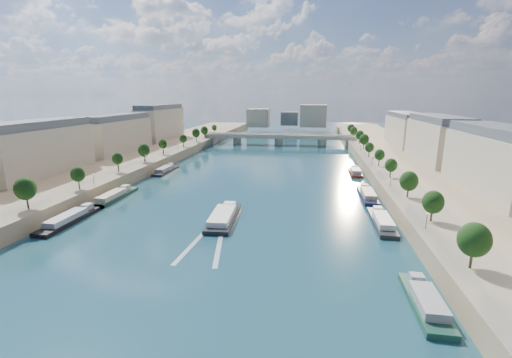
% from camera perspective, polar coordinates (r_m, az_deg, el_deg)
% --- Properties ---
extents(ground, '(700.00, 700.00, 0.00)m').
position_cam_1_polar(ground, '(145.06, -0.70, -0.82)').
color(ground, '#0D353B').
rests_on(ground, ground).
extents(quay_left, '(44.00, 520.00, 5.00)m').
position_cam_1_polar(quay_left, '(171.94, -25.07, 1.05)').
color(quay_left, '#9E8460').
rests_on(quay_left, ground).
extents(quay_right, '(44.00, 520.00, 5.00)m').
position_cam_1_polar(quay_right, '(150.13, 27.49, -0.92)').
color(quay_right, '#9E8460').
rests_on(quay_right, ground).
extents(pave_left, '(14.00, 520.00, 0.10)m').
position_cam_1_polar(pave_left, '(163.49, -20.80, 1.77)').
color(pave_left, gray).
rests_on(pave_left, quay_left).
extents(pave_right, '(14.00, 520.00, 0.10)m').
position_cam_1_polar(pave_right, '(145.49, 21.99, 0.25)').
color(pave_right, gray).
rests_on(pave_right, quay_right).
extents(trees_left, '(4.80, 268.80, 8.26)m').
position_cam_1_polar(trees_left, '(163.24, -20.01, 3.76)').
color(trees_left, '#382B1E').
rests_on(trees_left, ground).
extents(trees_right, '(4.80, 268.80, 8.26)m').
position_cam_1_polar(trees_right, '(153.59, 20.66, 3.12)').
color(trees_right, '#382B1E').
rests_on(trees_right, ground).
extents(lamps_left, '(0.36, 200.36, 4.28)m').
position_cam_1_polar(lamps_left, '(152.27, -21.27, 1.94)').
color(lamps_left, black).
rests_on(lamps_left, ground).
extents(lamps_right, '(0.36, 200.36, 4.28)m').
position_cam_1_polar(lamps_right, '(148.78, 19.99, 1.79)').
color(lamps_right, black).
rests_on(lamps_right, ground).
extents(buildings_left, '(16.00, 226.00, 23.20)m').
position_cam_1_polar(buildings_left, '(186.92, -26.78, 6.15)').
color(buildings_left, '#BEB292').
rests_on(buildings_left, ground).
extents(buildings_right, '(16.00, 226.00, 23.20)m').
position_cam_1_polar(buildings_right, '(163.24, 31.11, 4.73)').
color(buildings_right, '#BEB292').
rests_on(buildings_right, ground).
extents(skyline, '(79.00, 42.00, 22.00)m').
position_cam_1_polar(skyline, '(359.03, 5.97, 10.25)').
color(skyline, '#BEB292').
rests_on(skyline, ground).
extents(bridge, '(112.00, 12.00, 8.15)m').
position_cam_1_polar(bridge, '(258.89, 3.83, 6.80)').
color(bridge, '#C1B79E').
rests_on(bridge, ground).
extents(tour_barge, '(8.82, 25.67, 3.60)m').
position_cam_1_polar(tour_barge, '(104.25, -5.41, -6.31)').
color(tour_barge, black).
rests_on(tour_barge, ground).
extents(wake, '(10.75, 26.03, 0.04)m').
position_cam_1_polar(wake, '(89.77, -8.11, -10.43)').
color(wake, silver).
rests_on(wake, ground).
extents(moored_barges_left, '(5.00, 159.03, 3.60)m').
position_cam_1_polar(moored_barges_left, '(113.14, -29.79, -6.55)').
color(moored_barges_left, '#171D34').
rests_on(moored_barges_left, ground).
extents(moored_barges_right, '(5.00, 162.34, 3.60)m').
position_cam_1_polar(moored_barges_right, '(99.67, 21.06, -8.22)').
color(moored_barges_right, black).
rests_on(moored_barges_right, ground).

